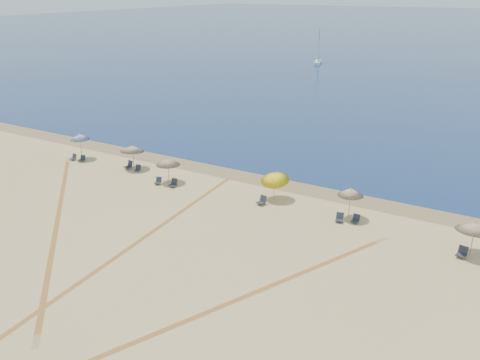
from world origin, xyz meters
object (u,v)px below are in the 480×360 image
(chair_2, at_px, (129,165))
(umbrella_1, at_px, (132,148))
(umbrella_2, at_px, (168,162))
(umbrella_3, at_px, (275,177))
(umbrella_0, at_px, (80,137))
(umbrella_5, at_px, (475,227))
(chair_5, at_px, (173,183))
(chair_8, at_px, (356,219))
(umbrella_4, at_px, (351,192))
(chair_4, at_px, (158,181))
(chair_0, at_px, (74,157))
(chair_6, at_px, (262,201))
(chair_3, at_px, (138,168))
(chair_7, at_px, (340,218))
(chair_9, at_px, (462,253))
(chair_1, at_px, (82,159))
(sailboat_0, at_px, (319,53))

(chair_2, bearing_deg, umbrella_1, 42.83)
(umbrella_2, distance_m, umbrella_3, 9.67)
(umbrella_0, height_order, umbrella_5, umbrella_0)
(chair_5, height_order, chair_8, chair_5)
(umbrella_0, bearing_deg, chair_5, -6.35)
(chair_2, bearing_deg, umbrella_4, 11.36)
(chair_2, xyz_separation_m, chair_4, (4.88, -1.74, -0.06))
(chair_0, bearing_deg, chair_6, 1.51)
(umbrella_2, height_order, umbrella_5, umbrella_5)
(chair_3, relative_size, chair_7, 0.94)
(chair_9, bearing_deg, chair_6, -173.88)
(umbrella_5, distance_m, chair_5, 23.41)
(chair_4, bearing_deg, umbrella_3, -0.57)
(umbrella_1, bearing_deg, chair_4, -23.44)
(umbrella_4, height_order, chair_3, umbrella_4)
(umbrella_3, relative_size, chair_9, 3.25)
(chair_1, relative_size, chair_4, 1.03)
(umbrella_1, distance_m, umbrella_5, 29.38)
(chair_4, bearing_deg, umbrella_0, 159.54)
(chair_7, relative_size, chair_8, 1.18)
(chair_2, distance_m, chair_9, 29.35)
(chair_1, distance_m, chair_9, 34.58)
(umbrella_4, xyz_separation_m, chair_3, (-20.09, -0.09, -1.83))
(umbrella_4, distance_m, chair_4, 16.57)
(chair_4, relative_size, chair_9, 0.90)
(chair_0, height_order, chair_2, chair_2)
(chair_8, distance_m, chair_9, 7.48)
(chair_6, height_order, sailboat_0, sailboat_0)
(umbrella_5, bearing_deg, chair_1, 179.08)
(umbrella_5, height_order, chair_5, umbrella_5)
(chair_3, xyz_separation_m, chair_9, (28.12, -1.77, 0.05))
(chair_1, distance_m, chair_3, 6.48)
(sailboat_0, bearing_deg, umbrella_1, -98.67)
(chair_3, bearing_deg, chair_0, 167.91)
(chair_5, relative_size, sailboat_0, 0.10)
(umbrella_1, height_order, chair_3, umbrella_1)
(umbrella_5, relative_size, chair_2, 2.86)
(chair_7, bearing_deg, chair_2, 165.13)
(umbrella_0, height_order, chair_6, umbrella_0)
(umbrella_3, height_order, chair_1, umbrella_3)
(umbrella_2, bearing_deg, chair_5, -32.29)
(umbrella_0, bearing_deg, chair_7, -1.59)
(umbrella_4, bearing_deg, chair_6, -171.48)
(chair_3, height_order, chair_6, chair_6)
(umbrella_0, bearing_deg, umbrella_4, 0.31)
(umbrella_1, height_order, chair_9, umbrella_1)
(umbrella_1, bearing_deg, chair_7, -3.18)
(chair_4, relative_size, chair_6, 0.88)
(umbrella_1, bearing_deg, chair_0, -170.75)
(umbrella_2, relative_size, umbrella_3, 0.90)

